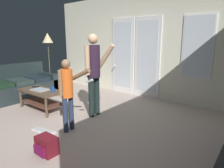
{
  "coord_description": "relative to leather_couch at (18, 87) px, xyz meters",
  "views": [
    {
      "loc": [
        2.73,
        -2.23,
        1.51
      ],
      "look_at": [
        0.81,
        0.2,
        0.82
      ],
      "focal_mm": 31.63,
      "sensor_mm": 36.0,
      "label": 1
    }
  ],
  "objects": [
    {
      "name": "leather_couch",
      "position": [
        0.0,
        0.0,
        0.0
      ],
      "size": [
        0.91,
        1.85,
        0.88
      ],
      "color": "#222B2E",
      "rests_on": "ground_plane"
    },
    {
      "name": "wall_back_with_doors",
      "position": [
        2.41,
        2.22,
        1.04
      ],
      "size": [
        6.07,
        0.09,
        2.75
      ],
      "color": "silver",
      "rests_on": "ground_plane"
    },
    {
      "name": "ground_plane",
      "position": [
        2.38,
        -0.22,
        -0.3
      ],
      "size": [
        6.07,
        4.96,
        0.02
      ],
      "primitive_type": "cube",
      "color": "#B8A397"
    },
    {
      "name": "cup_near_edge",
      "position": [
        1.65,
        -0.08,
        0.2
      ],
      "size": [
        0.08,
        0.08,
        0.1
      ],
      "primitive_type": "cylinder",
      "color": "#16479E",
      "rests_on": "coffee_table"
    },
    {
      "name": "backpack",
      "position": [
        2.92,
        -1.11,
        -0.17
      ],
      "size": [
        0.3,
        0.23,
        0.25
      ],
      "color": "maroon",
      "rests_on": "ground_plane"
    },
    {
      "name": "laptop_closed",
      "position": [
        1.29,
        -0.16,
        0.16
      ],
      "size": [
        0.37,
        0.28,
        0.02
      ],
      "primitive_type": "cube",
      "rotation": [
        0.0,
        0.0,
        0.08
      ],
      "color": "#AFB9C1",
      "rests_on": "coffee_table"
    },
    {
      "name": "person_adult",
      "position": [
        2.47,
        0.32,
        0.68
      ],
      "size": [
        0.51,
        0.46,
        1.63
      ],
      "color": "black",
      "rests_on": "ground_plane"
    },
    {
      "name": "loose_keyboard",
      "position": [
        2.29,
        -0.76,
        -0.28
      ],
      "size": [
        0.46,
        0.2,
        0.02
      ],
      "color": "white",
      "rests_on": "ground_plane"
    },
    {
      "name": "coffee_table",
      "position": [
        1.3,
        -0.14,
        0.03
      ],
      "size": [
        1.07,
        0.51,
        0.44
      ],
      "color": "brown",
      "rests_on": "ground_plane"
    },
    {
      "name": "floor_lamp",
      "position": [
        -0.31,
        1.21,
        1.19
      ],
      "size": [
        0.33,
        0.33,
        1.72
      ],
      "color": "#35361F",
      "rests_on": "ground_plane"
    },
    {
      "name": "tv_remote_black",
      "position": [
        0.99,
        -0.06,
        0.16
      ],
      "size": [
        0.17,
        0.14,
        0.02
      ],
      "primitive_type": "cube",
      "rotation": [
        0.0,
        0.0,
        0.64
      ],
      "color": "black",
      "rests_on": "coffee_table"
    },
    {
      "name": "person_child",
      "position": [
        2.61,
        -0.46,
        0.44
      ],
      "size": [
        0.54,
        0.34,
        1.21
      ],
      "color": "navy",
      "rests_on": "ground_plane"
    }
  ]
}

